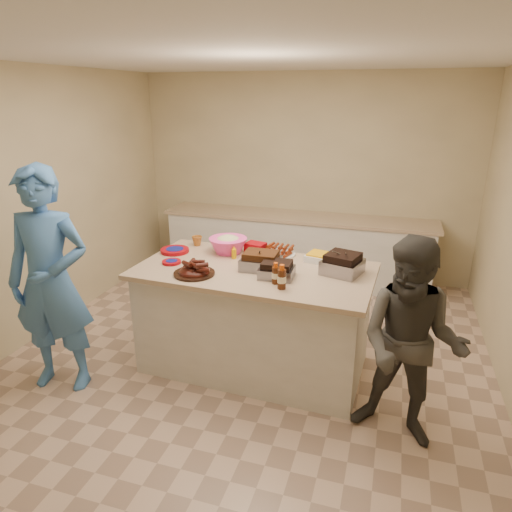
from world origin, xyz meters
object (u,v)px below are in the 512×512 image
(coleslaw_bowl, at_px, (228,253))
(bbq_bottle_b, at_px, (282,288))
(island, at_px, (254,364))
(guest_gray, at_px, (399,435))
(mustard_bottle, at_px, (234,259))
(guest_blue, at_px, (67,381))
(bbq_bottle_a, at_px, (275,283))
(plastic_cup, at_px, (197,245))
(rib_platter, at_px, (194,274))
(roasting_pan, at_px, (342,273))

(coleslaw_bowl, xyz_separation_m, bbq_bottle_b, (0.70, -0.68, -0.00))
(island, bearing_deg, guest_gray, -21.24)
(island, height_order, mustard_bottle, mustard_bottle)
(coleslaw_bowl, relative_size, guest_blue, 0.19)
(bbq_bottle_a, bearing_deg, plastic_cup, 144.53)
(island, height_order, guest_blue, island)
(rib_platter, relative_size, guest_gray, 0.23)
(rib_platter, xyz_separation_m, plastic_cup, (-0.30, 0.73, 0.00))
(plastic_cup, xyz_separation_m, guest_gray, (2.07, -1.04, -0.97))
(mustard_bottle, distance_m, guest_gray, 2.01)
(guest_blue, bearing_deg, island, 15.05)
(roasting_pan, relative_size, bbq_bottle_b, 1.52)
(roasting_pan, bearing_deg, bbq_bottle_a, -125.97)
(guest_blue, relative_size, guest_gray, 1.24)
(mustard_bottle, bearing_deg, island, -36.75)
(rib_platter, relative_size, plastic_cup, 3.39)
(rib_platter, height_order, bbq_bottle_b, bbq_bottle_b)
(bbq_bottle_a, relative_size, bbq_bottle_b, 0.89)
(island, height_order, plastic_cup, plastic_cup)
(bbq_bottle_b, bearing_deg, guest_blue, -167.84)
(rib_platter, height_order, mustard_bottle, rib_platter)
(bbq_bottle_b, relative_size, guest_gray, 0.13)
(guest_blue, xyz_separation_m, guest_gray, (2.84, 0.16, 0.00))
(island, xyz_separation_m, guest_gray, (1.32, -0.59, 0.00))
(bbq_bottle_b, height_order, plastic_cup, bbq_bottle_b)
(guest_gray, bearing_deg, roasting_pan, 141.44)
(bbq_bottle_a, distance_m, guest_blue, 2.09)
(island, relative_size, bbq_bottle_a, 11.56)
(coleslaw_bowl, distance_m, guest_gray, 2.16)
(roasting_pan, relative_size, mustard_bottle, 2.47)
(coleslaw_bowl, bearing_deg, rib_platter, -97.31)
(bbq_bottle_b, bearing_deg, coleslaw_bowl, 135.72)
(bbq_bottle_a, xyz_separation_m, guest_blue, (-1.78, -0.48, -0.97))
(plastic_cup, relative_size, guest_blue, 0.05)
(guest_blue, distance_m, guest_gray, 2.85)
(island, bearing_deg, guest_blue, -150.93)
(roasting_pan, distance_m, bbq_bottle_a, 0.62)
(roasting_pan, relative_size, bbq_bottle_a, 1.70)
(roasting_pan, bearing_deg, guest_blue, -143.28)
(roasting_pan, height_order, plastic_cup, roasting_pan)
(coleslaw_bowl, height_order, guest_blue, coleslaw_bowl)
(coleslaw_bowl, bearing_deg, bbq_bottle_b, -44.28)
(guest_gray, bearing_deg, bbq_bottle_b, 178.63)
(rib_platter, height_order, roasting_pan, rib_platter)
(bbq_bottle_a, bearing_deg, coleslaw_bowl, 136.40)
(island, distance_m, guest_gray, 1.45)
(rib_platter, bearing_deg, bbq_bottle_a, 1.07)
(bbq_bottle_a, height_order, guest_gray, bbq_bottle_a)
(coleslaw_bowl, distance_m, bbq_bottle_b, 0.98)
(rib_platter, bearing_deg, guest_blue, -156.33)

